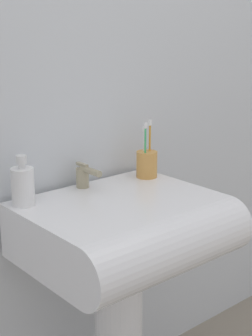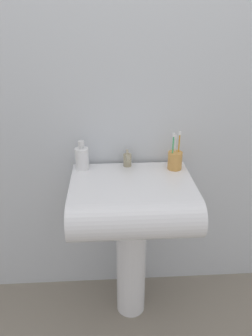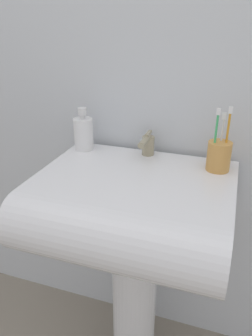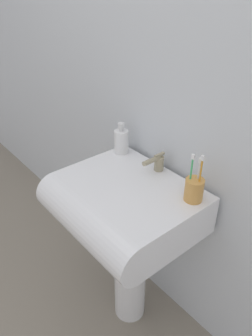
# 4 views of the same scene
# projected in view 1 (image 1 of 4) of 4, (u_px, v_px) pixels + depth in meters

# --- Properties ---
(wall_back) EXTENTS (5.00, 0.05, 2.40)m
(wall_back) POSITION_uv_depth(u_px,v_px,m) (68.00, 85.00, 1.73)
(wall_back) COLOR silver
(wall_back) RESTS_ON ground
(sink_basin) EXTENTS (0.61, 0.52, 0.18)m
(sink_basin) POSITION_uv_depth(u_px,v_px,m) (131.00, 232.00, 1.62)
(sink_basin) COLOR white
(sink_basin) RESTS_ON sink_pedestal
(faucet) EXTENTS (0.04, 0.12, 0.08)m
(faucet) POSITION_uv_depth(u_px,v_px,m) (85.00, 176.00, 1.74)
(faucet) COLOR tan
(faucet) RESTS_ON sink_basin
(toothbrush_cup) EXTENTS (0.08, 0.08, 0.21)m
(toothbrush_cup) POSITION_uv_depth(u_px,v_px,m) (147.00, 163.00, 1.86)
(toothbrush_cup) COLOR #D19347
(toothbrush_cup) RESTS_ON sink_basin
(soap_bottle) EXTENTS (0.07, 0.07, 0.16)m
(soap_bottle) POSITION_uv_depth(u_px,v_px,m) (23.00, 185.00, 1.57)
(soap_bottle) COLOR white
(soap_bottle) RESTS_ON sink_basin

